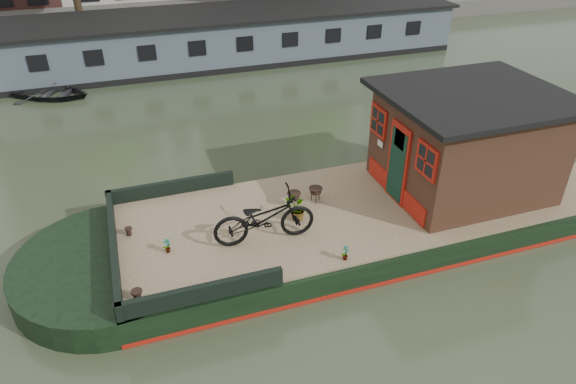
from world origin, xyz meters
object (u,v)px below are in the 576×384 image
object	(u,v)px
bicycle	(264,218)
brazier_rear	(294,199)
brazier_front	(316,195)
dinghy	(51,90)
cabin	(466,141)
potted_plant_a	(167,246)

from	to	relation	value
bicycle	brazier_rear	distance (m)	1.47
brazier_front	dinghy	size ratio (longest dim) A/B	0.13
cabin	brazier_front	size ratio (longest dim) A/B	11.03
potted_plant_a	dinghy	bearing A→B (deg)	103.44
bicycle	brazier_front	distance (m)	1.91
brazier_front	dinghy	bearing A→B (deg)	120.03
bicycle	potted_plant_a	distance (m)	2.03
brazier_rear	dinghy	xyz separation A→B (m)	(-5.81, 11.04, -0.53)
cabin	bicycle	xyz separation A→B (m)	(-5.11, -0.55, -0.67)
cabin	brazier_rear	size ratio (longest dim) A/B	10.98
bicycle	brazier_rear	xyz separation A→B (m)	(1.00, 1.01, -0.37)
cabin	dinghy	world-z (taller)	cabin
brazier_rear	brazier_front	bearing A→B (deg)	4.18
cabin	bicycle	distance (m)	5.18
bicycle	brazier_front	size ratio (longest dim) A/B	5.84
brazier_rear	cabin	bearing A→B (deg)	-6.42
bicycle	dinghy	size ratio (longest dim) A/B	0.73
bicycle	potted_plant_a	xyz separation A→B (m)	(-1.98, 0.23, -0.39)
dinghy	brazier_rear	bearing A→B (deg)	-124.37
bicycle	brazier_rear	world-z (taller)	bicycle
dinghy	cabin	bearing A→B (deg)	-111.36
brazier_front	brazier_rear	xyz separation A→B (m)	(-0.55, -0.04, 0.00)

